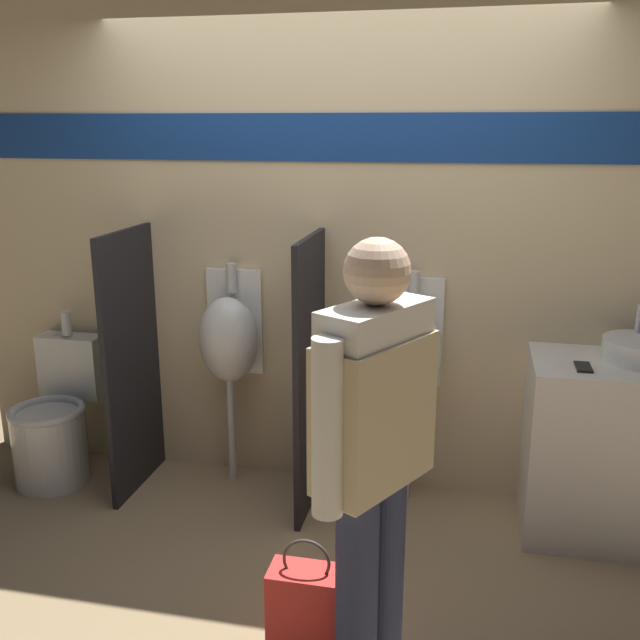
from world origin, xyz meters
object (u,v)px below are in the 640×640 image
object	(u,v)px
cell_phone	(583,367)
urinal_near_counter	(229,339)
toilet	(55,426)
shopping_bag	(307,614)
person_in_vest	(373,442)
urinal_far	(410,351)

from	to	relation	value
cell_phone	urinal_near_counter	distance (m)	1.82
toilet	shopping_bag	xyz separation A→B (m)	(1.74, -1.13, -0.12)
cell_phone	toilet	xyz separation A→B (m)	(-2.79, 0.06, -0.58)
toilet	cell_phone	bearing A→B (deg)	-1.29
urinal_near_counter	person_in_vest	distance (m)	1.70
urinal_far	person_in_vest	size ratio (longest dim) A/B	0.76
urinal_far	person_in_vest	bearing A→B (deg)	-89.98
toilet	person_in_vest	distance (m)	2.39
person_in_vest	toilet	bearing A→B (deg)	88.08
cell_phone	shopping_bag	bearing A→B (deg)	-134.75
cell_phone	urinal_near_counter	world-z (taller)	urinal_near_counter
urinal_near_counter	urinal_far	xyz separation A→B (m)	(0.99, 0.00, 0.00)
cell_phone	person_in_vest	world-z (taller)	person_in_vest
urinal_near_counter	toilet	xyz separation A→B (m)	(-0.99, -0.20, -0.52)
cell_phone	toilet	size ratio (longest dim) A/B	0.15
person_in_vest	shopping_bag	distance (m)	0.79
cell_phone	urinal_far	size ratio (longest dim) A/B	0.11
urinal_far	person_in_vest	distance (m)	1.38
shopping_bag	toilet	bearing A→B (deg)	147.00
urinal_near_counter	shopping_bag	size ratio (longest dim) A/B	2.41
cell_phone	toilet	distance (m)	2.85
urinal_far	shopping_bag	xyz separation A→B (m)	(-0.24, -1.33, -0.63)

